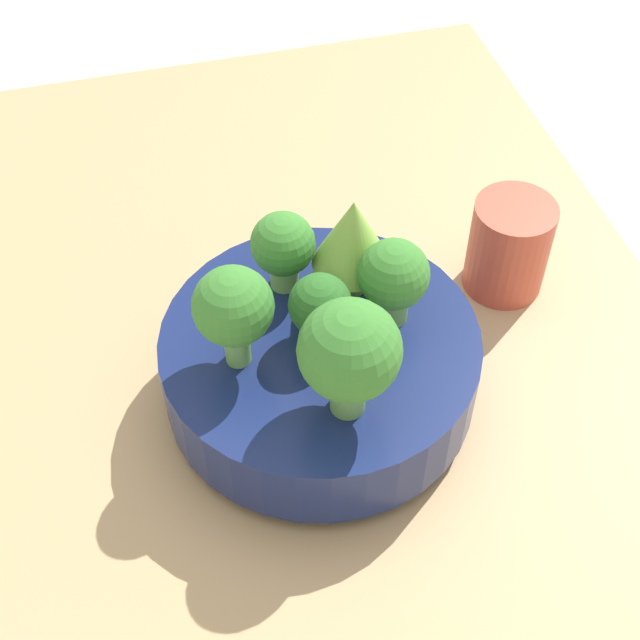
{
  "coord_description": "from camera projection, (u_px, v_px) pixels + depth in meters",
  "views": [
    {
      "loc": [
        -0.43,
        0.08,
        0.61
      ],
      "look_at": [
        -0.02,
        -0.03,
        0.14
      ],
      "focal_mm": 50.0,
      "sensor_mm": 36.0,
      "label": 1
    }
  ],
  "objects": [
    {
      "name": "bowl",
      "position": [
        320.0,
        365.0,
        0.67
      ],
      "size": [
        0.24,
        0.24,
        0.07
      ],
      "color": "navy",
      "rests_on": "table"
    },
    {
      "name": "broccoli_floret_center",
      "position": [
        320.0,
        308.0,
        0.62
      ],
      "size": [
        0.05,
        0.05,
        0.06
      ],
      "color": "#6BA34C",
      "rests_on": "bowl"
    },
    {
      "name": "broccoli_floret_back",
      "position": [
        233.0,
        309.0,
        0.6
      ],
      "size": [
        0.06,
        0.06,
        0.08
      ],
      "color": "#6BA34C",
      "rests_on": "bowl"
    },
    {
      "name": "cup",
      "position": [
        509.0,
        247.0,
        0.75
      ],
      "size": [
        0.07,
        0.07,
        0.09
      ],
      "color": "#C64C38",
      "rests_on": "table"
    },
    {
      "name": "table",
      "position": [
        282.0,
        399.0,
        0.73
      ],
      "size": [
        0.95,
        0.69,
        0.04
      ],
      "color": "tan",
      "rests_on": "ground_plane"
    },
    {
      "name": "broccoli_floret_front",
      "position": [
        393.0,
        278.0,
        0.63
      ],
      "size": [
        0.05,
        0.05,
        0.07
      ],
      "color": "#609347",
      "rests_on": "bowl"
    },
    {
      "name": "romanesco_piece_near",
      "position": [
        353.0,
        236.0,
        0.64
      ],
      "size": [
        0.06,
        0.06,
        0.09
      ],
      "color": "#609347",
      "rests_on": "bowl"
    },
    {
      "name": "broccoli_floret_left",
      "position": [
        350.0,
        353.0,
        0.57
      ],
      "size": [
        0.07,
        0.07,
        0.09
      ],
      "color": "#609347",
      "rests_on": "bowl"
    },
    {
      "name": "ground_plane",
      "position": [
        283.0,
        414.0,
        0.74
      ],
      "size": [
        6.0,
        6.0,
        0.0
      ],
      "primitive_type": "plane",
      "color": "silver"
    },
    {
      "name": "broccoli_floret_right",
      "position": [
        283.0,
        247.0,
        0.65
      ],
      "size": [
        0.05,
        0.05,
        0.07
      ],
      "color": "#7AB256",
      "rests_on": "bowl"
    }
  ]
}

